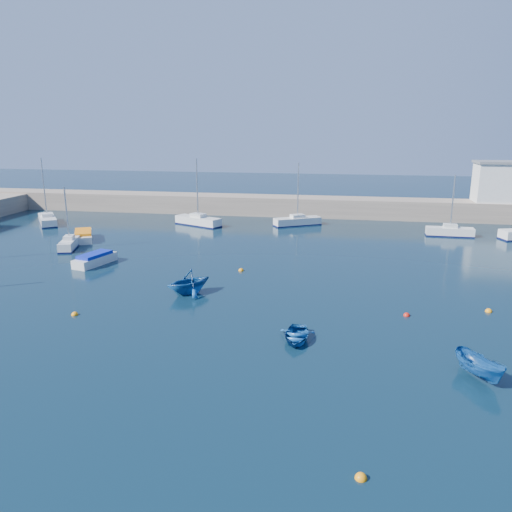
% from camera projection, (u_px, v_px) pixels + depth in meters
% --- Properties ---
extents(ground, '(220.00, 220.00, 0.00)m').
position_uv_depth(ground, '(188.00, 358.00, 27.35)').
color(ground, '#0B202F').
rests_on(ground, ground).
extents(back_wall, '(96.00, 4.50, 2.60)m').
position_uv_depth(back_wall, '(286.00, 206.00, 70.85)').
color(back_wall, gray).
rests_on(back_wall, ground).
extents(sailboat_3, '(2.65, 4.90, 6.38)m').
position_uv_depth(sailboat_3, '(70.00, 243.00, 51.62)').
color(sailboat_3, silver).
rests_on(sailboat_3, ground).
extents(sailboat_4, '(5.29, 6.28, 8.43)m').
position_uv_depth(sailboat_4, '(47.00, 220.00, 64.50)').
color(sailboat_4, silver).
rests_on(sailboat_4, ground).
extents(sailboat_5, '(6.53, 4.32, 8.41)m').
position_uv_depth(sailboat_5, '(198.00, 221.00, 63.62)').
color(sailboat_5, silver).
rests_on(sailboat_5, ground).
extents(sailboat_6, '(6.07, 4.45, 7.93)m').
position_uv_depth(sailboat_6, '(297.00, 221.00, 63.56)').
color(sailboat_6, silver).
rests_on(sailboat_6, ground).
extents(sailboat_7, '(5.26, 1.59, 7.01)m').
position_uv_depth(sailboat_7, '(450.00, 231.00, 57.35)').
color(sailboat_7, silver).
rests_on(sailboat_7, ground).
extents(motorboat_1, '(2.62, 4.61, 1.07)m').
position_uv_depth(motorboat_1, '(95.00, 259.00, 45.62)').
color(motorboat_1, silver).
rests_on(motorboat_1, ground).
extents(motorboat_2, '(4.03, 5.41, 1.07)m').
position_uv_depth(motorboat_2, '(83.00, 236.00, 55.39)').
color(motorboat_2, silver).
rests_on(motorboat_2, ground).
extents(dinghy_center, '(2.20, 3.07, 0.63)m').
position_uv_depth(dinghy_center, '(296.00, 335.00, 29.47)').
color(dinghy_center, '#144B8F').
rests_on(dinghy_center, ground).
extents(dinghy_left, '(4.71, 4.75, 1.90)m').
position_uv_depth(dinghy_left, '(189.00, 281.00, 37.60)').
color(dinghy_left, '#144B8F').
rests_on(dinghy_left, ground).
extents(dinghy_right, '(2.57, 3.32, 1.21)m').
position_uv_depth(dinghy_right, '(480.00, 367.00, 24.98)').
color(dinghy_right, '#144B8F').
rests_on(dinghy_right, ground).
extents(buoy_0, '(0.47, 0.47, 0.47)m').
position_uv_depth(buoy_0, '(75.00, 315.00, 33.51)').
color(buoy_0, orange).
rests_on(buoy_0, ground).
extents(buoy_1, '(0.45, 0.45, 0.45)m').
position_uv_depth(buoy_1, '(407.00, 316.00, 33.38)').
color(buoy_1, red).
rests_on(buoy_1, ground).
extents(buoy_2, '(0.47, 0.47, 0.47)m').
position_uv_depth(buoy_2, '(489.00, 312.00, 34.10)').
color(buoy_2, orange).
rests_on(buoy_2, ground).
extents(buoy_3, '(0.47, 0.47, 0.47)m').
position_uv_depth(buoy_3, '(241.00, 271.00, 43.73)').
color(buoy_3, orange).
rests_on(buoy_3, ground).
extents(buoy_5, '(0.46, 0.46, 0.46)m').
position_uv_depth(buoy_5, '(361.00, 479.00, 17.98)').
color(buoy_5, orange).
rests_on(buoy_5, ground).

